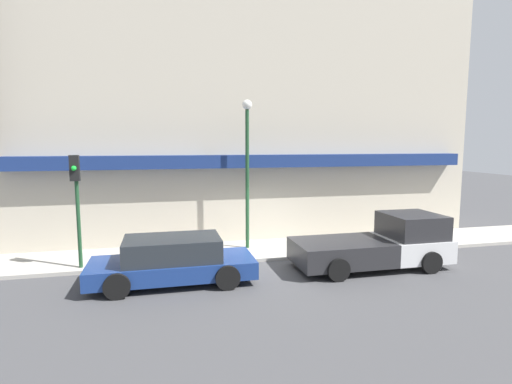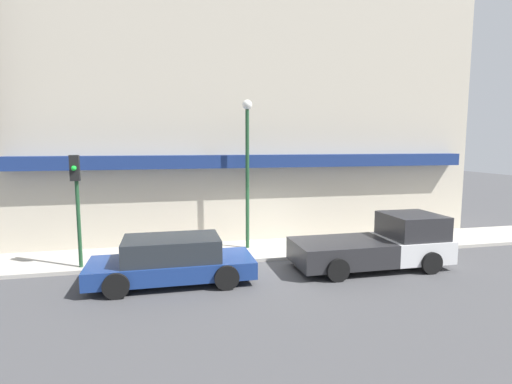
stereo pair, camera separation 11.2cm
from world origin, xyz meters
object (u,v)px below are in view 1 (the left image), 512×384
object	(u,v)px
fire_hydrant	(191,247)
pickup_truck	(380,244)
traffic_light	(76,191)
parked_car	(173,260)
street_lamp	(247,157)

from	to	relation	value
fire_hydrant	pickup_truck	bearing A→B (deg)	-20.71
pickup_truck	fire_hydrant	size ratio (longest dim) A/B	8.12
fire_hydrant	traffic_light	bearing A→B (deg)	-170.68
pickup_truck	traffic_light	xyz separation A→B (m)	(-9.63, 1.70, 1.85)
parked_car	street_lamp	bearing A→B (deg)	44.51
fire_hydrant	street_lamp	distance (m)	3.89
parked_car	fire_hydrant	xyz separation A→B (m)	(0.71, 2.29, -0.24)
fire_hydrant	traffic_light	world-z (taller)	traffic_light
parked_car	street_lamp	size ratio (longest dim) A/B	0.86
pickup_truck	parked_car	world-z (taller)	pickup_truck
parked_car	traffic_light	size ratio (longest dim) A/B	1.32
parked_car	traffic_light	bearing A→B (deg)	148.17
street_lamp	traffic_light	world-z (taller)	street_lamp
fire_hydrant	traffic_light	xyz separation A→B (m)	(-3.57, -0.59, 2.17)
parked_car	fire_hydrant	distance (m)	2.41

